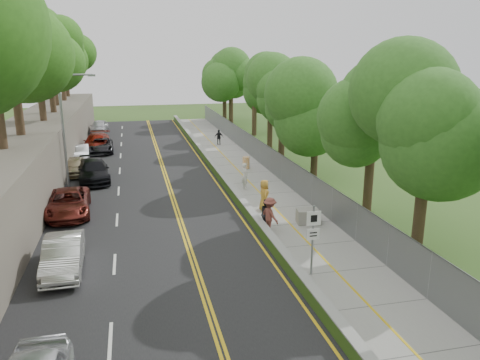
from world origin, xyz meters
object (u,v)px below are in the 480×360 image
(streetlight, at_px, (66,122))
(concrete_block, at_px, (308,216))
(construction_barrel, at_px, (246,163))
(painter_0, at_px, (264,195))
(car_1, at_px, (63,255))
(person_far, at_px, (219,137))
(signpost, at_px, (313,233))
(car_2, at_px, (68,203))

(streetlight, xyz_separation_m, concrete_block, (13.66, -11.00, -4.19))
(construction_barrel, distance_m, painter_0, 10.89)
(concrete_block, height_order, car_1, car_1)
(concrete_block, relative_size, painter_0, 0.63)
(person_far, bearing_deg, signpost, 101.37)
(car_1, bearing_deg, person_far, 64.62)
(car_1, distance_m, painter_0, 12.26)
(streetlight, height_order, person_far, streetlight)
(streetlight, height_order, construction_barrel, streetlight)
(construction_barrel, distance_m, car_1, 20.70)
(person_far, bearing_deg, car_2, 71.89)
(streetlight, bearing_deg, car_2, -85.47)
(car_1, xyz_separation_m, person_far, (12.10, 27.57, 0.05))
(car_2, distance_m, person_far, 23.56)
(signpost, relative_size, painter_0, 1.63)
(car_2, bearing_deg, painter_0, -12.57)
(car_2, distance_m, painter_0, 11.56)
(construction_barrel, height_order, concrete_block, construction_barrel)
(signpost, xyz_separation_m, car_2, (-11.00, 10.58, -1.20))
(car_2, bearing_deg, concrete_block, -22.32)
(signpost, xyz_separation_m, painter_0, (0.40, 8.70, -0.96))
(construction_barrel, relative_size, car_1, 0.22)
(car_2, bearing_deg, car_1, -88.39)
(car_2, xyz_separation_m, person_far, (12.75, 19.81, 0.06))
(person_far, bearing_deg, streetlight, 59.91)
(signpost, bearing_deg, concrete_block, 70.33)
(signpost, distance_m, concrete_block, 6.57)
(signpost, height_order, person_far, signpost)
(painter_0, distance_m, person_far, 21.74)
(car_1, distance_m, car_2, 7.79)
(streetlight, xyz_separation_m, construction_barrel, (13.46, 2.44, -4.11))
(concrete_block, bearing_deg, construction_barrel, 90.85)
(signpost, relative_size, car_2, 0.59)
(car_2, bearing_deg, streetlight, 91.34)
(painter_0, relative_size, person_far, 1.22)
(construction_barrel, bearing_deg, person_far, 91.05)
(concrete_block, bearing_deg, person_far, 90.94)
(painter_0, bearing_deg, person_far, 2.13)
(construction_barrel, relative_size, car_2, 0.18)
(signpost, height_order, concrete_block, signpost)
(person_far, bearing_deg, car_1, 80.97)
(concrete_block, distance_m, painter_0, 3.25)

